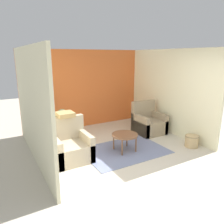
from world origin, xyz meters
TOP-DOWN VIEW (x-y plane):
  - ground_plane at (0.00, 0.00)m, footprint 20.00×20.00m
  - wall_back_accent at (0.00, 3.58)m, footprint 4.05×0.06m
  - wall_left at (-1.99, 1.78)m, footprint 0.06×3.55m
  - wall_right at (1.99, 1.78)m, footprint 0.06×3.55m
  - area_rug at (0.03, 1.19)m, footprint 2.02×1.42m
  - coffee_table at (0.03, 1.19)m, footprint 0.65×0.65m
  - armchair_left at (-1.29, 1.40)m, footprint 0.83×0.78m
  - armchair_right at (1.39, 1.95)m, footprint 0.83×0.78m
  - birdcage at (-1.58, 3.12)m, footprint 0.47×0.47m
  - parrot at (-1.58, 3.12)m, footprint 0.14×0.25m
  - potted_plant at (-0.96, 3.07)m, footprint 0.40×0.36m
  - wicker_basket at (1.69, 0.54)m, footprint 0.35×0.35m
  - throw_pillow at (-1.29, 1.67)m, footprint 0.38×0.38m

SIDE VIEW (x-z plane):
  - ground_plane at x=0.00m, z-range 0.00..0.00m
  - area_rug at x=0.03m, z-range 0.00..0.01m
  - wicker_basket at x=1.69m, z-range 0.01..0.32m
  - armchair_left at x=-1.29m, z-range -0.18..0.78m
  - armchair_right at x=1.39m, z-range -0.18..0.78m
  - coffee_table at x=0.03m, z-range 0.18..0.62m
  - potted_plant at x=-0.96m, z-range 0.11..0.90m
  - birdcage at x=-1.58m, z-range -0.01..1.36m
  - throw_pillow at x=-1.29m, z-range 0.96..1.06m
  - wall_back_accent at x=0.00m, z-range 0.00..2.51m
  - wall_left at x=-1.99m, z-range 0.00..2.51m
  - wall_right at x=1.99m, z-range 0.00..2.51m
  - parrot at x=-1.58m, z-range 1.36..1.66m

